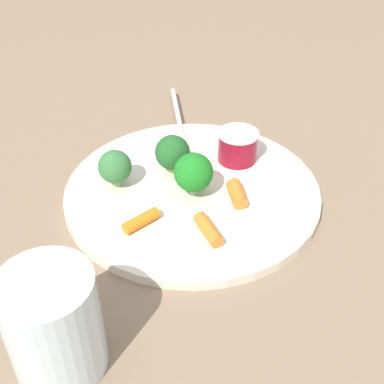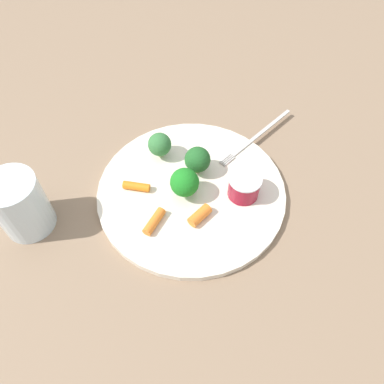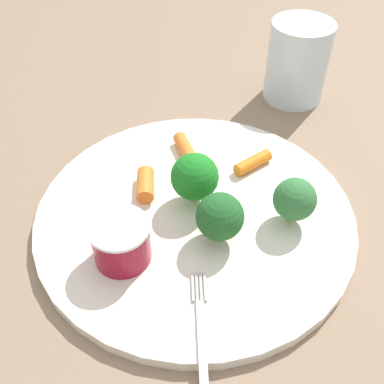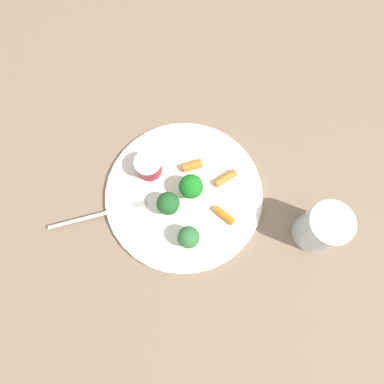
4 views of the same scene
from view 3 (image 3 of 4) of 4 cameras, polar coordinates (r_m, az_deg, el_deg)
name	(u,v)px [view 3 (image 3 of 4)]	position (r m, az deg, el deg)	size (l,w,h in m)	color
ground_plane	(195,219)	(0.46, 0.34, -3.42)	(2.40, 2.40, 0.00)	#856C54
plate	(195,215)	(0.45, 0.34, -2.91)	(0.31, 0.31, 0.01)	silver
sauce_cup	(119,240)	(0.40, -9.03, -5.92)	(0.05, 0.05, 0.04)	maroon
broccoli_floret_0	(195,177)	(0.44, 0.34, 1.87)	(0.05, 0.05, 0.06)	#83AB71
broccoli_floret_1	(220,217)	(0.40, 3.48, -3.11)	(0.04, 0.04, 0.05)	#93AB5D
broccoli_floret_2	(295,200)	(0.43, 12.65, -0.92)	(0.04, 0.04, 0.05)	#99AC70
carrot_stick_0	(145,185)	(0.46, -5.82, 0.93)	(0.02, 0.02, 0.04)	orange
carrot_stick_1	(253,163)	(0.49, 7.56, 3.65)	(0.01, 0.01, 0.04)	orange
carrot_stick_2	(186,149)	(0.51, -0.79, 5.34)	(0.01, 0.01, 0.05)	orange
fork	(204,380)	(0.35, 1.49, -22.32)	(0.13, 0.15, 0.00)	beige
drinking_glass	(297,62)	(0.62, 12.98, 15.52)	(0.08, 0.08, 0.10)	silver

